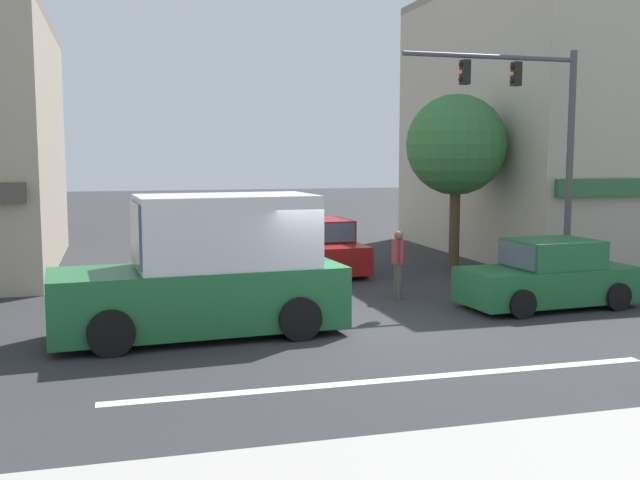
# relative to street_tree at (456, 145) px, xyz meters

# --- Properties ---
(ground_plane) EXTENTS (120.00, 120.00, 0.00)m
(ground_plane) POSITION_rel_street_tree_xyz_m (-5.85, -6.62, -3.79)
(ground_plane) COLOR #2B2B2D
(lane_marking_stripe) EXTENTS (9.00, 0.24, 0.01)m
(lane_marking_stripe) POSITION_rel_street_tree_xyz_m (-5.85, -10.12, -3.79)
(lane_marking_stripe) COLOR silver
(lane_marking_stripe) RESTS_ON ground
(building_right_corner) EXTENTS (10.06, 11.38, 9.45)m
(building_right_corner) POSITION_rel_street_tree_xyz_m (6.56, 3.00, 0.93)
(building_right_corner) COLOR #B7AD99
(building_right_corner) RESTS_ON ground
(street_tree) EXTENTS (3.04, 3.04, 5.34)m
(street_tree) POSITION_rel_street_tree_xyz_m (0.00, 0.00, 0.00)
(street_tree) COLOR #4C3823
(street_tree) RESTS_ON ground
(traffic_light_mast) EXTENTS (4.89, 0.31, 6.20)m
(traffic_light_mast) POSITION_rel_street_tree_xyz_m (0.60, -3.57, 0.38)
(traffic_light_mast) COLOR #47474C
(traffic_light_mast) RESTS_ON ground
(sedan_crossing_center) EXTENTS (4.21, 2.09, 1.58)m
(sedan_crossing_center) POSITION_rel_street_tree_xyz_m (-0.36, -5.78, -3.08)
(sedan_crossing_center) COLOR #1E6033
(sedan_crossing_center) RESTS_ON ground
(box_truck_parked_curbside) EXTENTS (5.72, 2.52, 2.75)m
(box_truck_parked_curbside) POSITION_rel_street_tree_xyz_m (-8.26, -6.38, -2.54)
(box_truck_parked_curbside) COLOR #1E6033
(box_truck_parked_curbside) RESTS_ON ground
(sedan_approaching_near) EXTENTS (1.99, 4.16, 1.58)m
(sedan_approaching_near) POSITION_rel_street_tree_xyz_m (-3.99, 0.76, -3.08)
(sedan_approaching_near) COLOR maroon
(sedan_approaching_near) RESTS_ON ground
(pedestrian_mid_crossing) EXTENTS (0.22, 0.57, 1.67)m
(pedestrian_mid_crossing) POSITION_rel_street_tree_xyz_m (-3.33, -3.84, -2.84)
(pedestrian_mid_crossing) COLOR #4C4742
(pedestrian_mid_crossing) RESTS_ON ground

